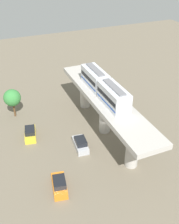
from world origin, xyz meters
name	(u,v)px	position (x,y,z in m)	size (l,w,h in m)	color
ground_plane	(104,131)	(0.00, 0.00, 0.00)	(120.00, 120.00, 0.00)	#706654
viaduct	(105,106)	(0.00, 0.00, 5.19)	(5.20, 28.00, 6.81)	#B7B2AA
train	(104,87)	(0.00, -0.83, 8.34)	(2.64, 13.55, 3.24)	silver
parked_car_orange	(59,185)	(11.18, 9.37, 0.74)	(2.51, 4.45, 1.76)	orange
parked_car_silver	(80,144)	(5.51, 2.56, 0.74)	(2.21, 4.36, 1.76)	#B2B5BA
parked_car_yellow	(30,133)	(12.32, -3.41, 0.74)	(2.59, 4.47, 1.76)	yellow
tree_near_viaduct	(12,98)	(13.64, -10.87, 3.98)	(3.16, 3.16, 5.59)	brown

